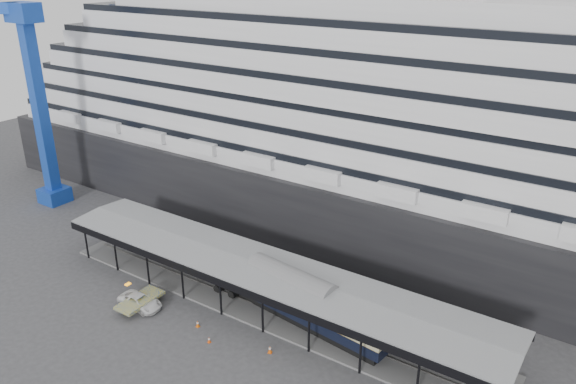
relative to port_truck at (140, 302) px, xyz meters
The scene contains 9 objects.
ground 11.95m from the port_truck, 15.63° to the left, with size 200.00×200.00×0.00m, color #3C3C3E.
cruise_ship 41.02m from the port_truck, 71.86° to the left, with size 130.00×30.00×43.90m.
platform_canopy 14.21m from the port_truck, 35.57° to the left, with size 56.00×9.18×5.30m.
crane_blue 41.12m from the port_truck, 157.64° to the left, with size 22.63×19.19×47.60m.
port_truck is the anchor object (origin of this frame).
pullman_carriage 17.51m from the port_truck, 28.21° to the left, with size 24.81×6.12×24.16m.
traffic_cone_left 8.02m from the port_truck, ahead, with size 0.48×0.48×0.78m.
traffic_cone_mid 10.80m from the port_truck, ahead, with size 0.42×0.42×0.68m.
traffic_cone_right 17.10m from the port_truck, ahead, with size 0.55×0.55×0.84m.
Camera 1 is at (32.82, -38.84, 37.03)m, focal length 35.00 mm.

